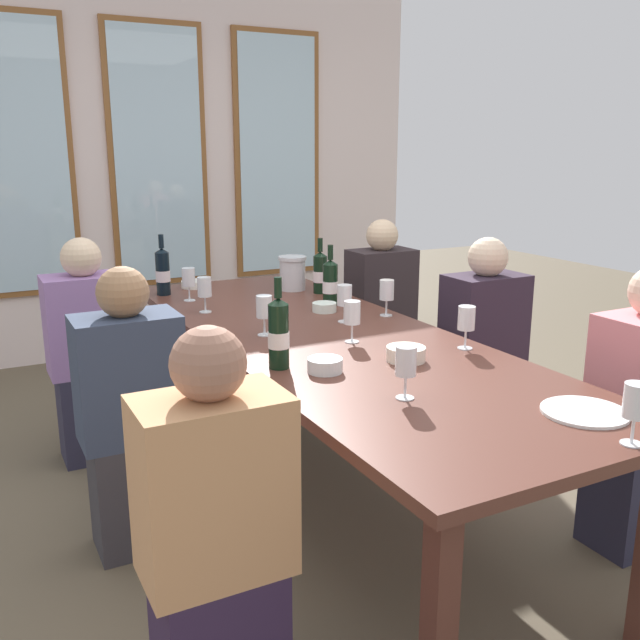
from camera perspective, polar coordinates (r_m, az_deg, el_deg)
The scene contains 28 objects.
ground_plane at distance 3.24m, azimuth 0.77°, elevation -14.04°, with size 12.00×12.00×0.00m, color brown.
back_wall_with_windows at distance 5.36m, azimuth -13.23°, elevation 12.92°, with size 4.19×0.10×2.90m.
dining_table at distance 2.98m, azimuth 0.81°, elevation -2.44°, with size 0.99×2.83×0.74m.
white_plate_0 at distance 2.27m, azimuth 20.89°, elevation -7.06°, with size 0.26×0.26×0.01m, color white.
metal_pitcher at distance 3.90m, azimuth -2.27°, elevation 3.88°, with size 0.16×0.16×0.19m.
wine_bottle_0 at distance 3.81m, azimuth 0.01°, elevation 3.92°, with size 0.08×0.08×0.30m.
wine_bottle_1 at distance 3.51m, azimuth 0.85°, elevation 3.09°, with size 0.08×0.08×0.31m.
wine_bottle_2 at distance 3.85m, azimuth -12.78°, elevation 3.90°, with size 0.08×0.08×0.33m.
wine_bottle_3 at distance 2.51m, azimuth -3.42°, elevation -1.08°, with size 0.08×0.08×0.34m.
tasting_bowl_0 at distance 3.39m, azimuth 0.36°, elevation 1.06°, with size 0.12×0.12×0.04m, color white.
tasting_bowl_1 at distance 2.64m, azimuth 7.06°, elevation -2.77°, with size 0.15×0.15×0.05m, color white.
tasting_bowl_2 at distance 4.04m, azimuth -10.27°, elevation 2.92°, with size 0.15×0.15×0.04m, color white.
tasting_bowl_3 at distance 2.49m, azimuth 0.41°, elevation -3.72°, with size 0.13×0.13×0.05m, color white.
wine_glass_0 at distance 3.67m, azimuth -10.73°, elevation 3.34°, with size 0.07×0.07×0.17m.
wine_glass_1 at distance 2.05m, azimuth 24.50°, elevation -6.27°, with size 0.07×0.07×0.17m.
wine_glass_2 at distance 3.40m, azimuth -9.46°, elevation 2.62°, with size 0.07×0.07×0.17m.
wine_glass_3 at distance 3.17m, azimuth 2.03°, elevation 1.97°, with size 0.07×0.07×0.17m.
wine_glass_4 at distance 2.84m, azimuth 2.66°, elevation 0.44°, with size 0.07×0.07×0.17m.
wine_glass_5 at distance 3.30m, azimuth 5.49°, elevation 2.32°, with size 0.07×0.07×0.17m.
wine_glass_6 at distance 2.95m, azimuth -4.62°, elevation 1.02°, with size 0.07×0.07×0.17m.
wine_glass_7 at distance 2.81m, azimuth 11.92°, elevation -0.01°, with size 0.07×0.07×0.17m.
wine_glass_8 at distance 2.22m, azimuth 7.06°, elevation -3.58°, with size 0.07×0.07×0.17m.
seated_person_0 at distance 1.91m, azimuth -8.56°, elevation -17.70°, with size 0.38×0.24×1.11m.
seated_person_1 at distance 2.92m, azimuth 24.81°, elevation -7.32°, with size 0.38×0.24×1.11m.
seated_person_2 at distance 3.58m, azimuth -18.40°, elevation -2.86°, with size 0.38×0.24×1.11m.
seated_person_3 at distance 4.22m, azimuth 4.98°, elevation 0.34°, with size 0.38×0.24×1.11m.
seated_person_4 at distance 2.74m, azimuth -15.20°, elevation -7.86°, with size 0.38×0.24×1.11m.
seated_person_5 at distance 3.50m, azimuth 13.16°, elevation -2.89°, with size 0.38×0.24×1.11m.
Camera 1 is at (-1.36, -2.51, 1.53)m, focal length 38.99 mm.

